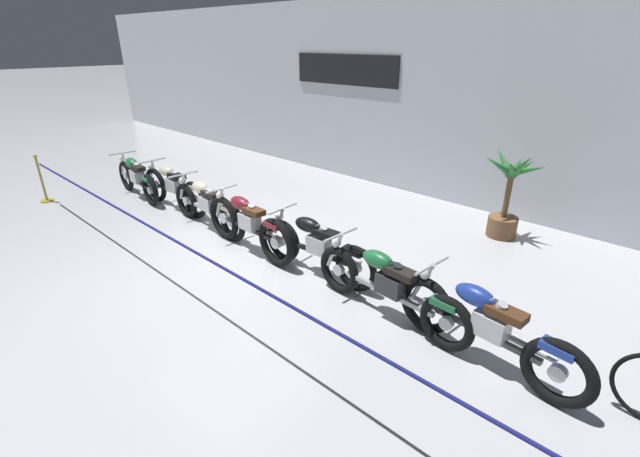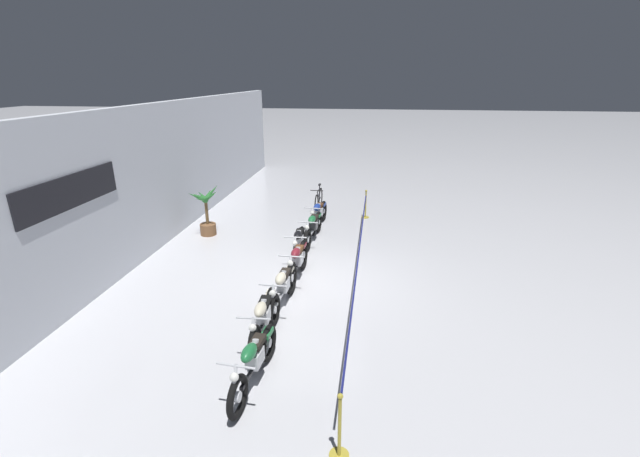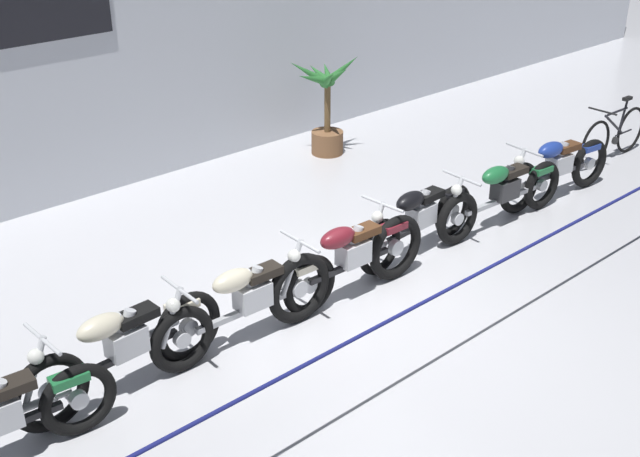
% 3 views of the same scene
% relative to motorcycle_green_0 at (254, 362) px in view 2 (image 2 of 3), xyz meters
% --- Properties ---
extents(ground_plane, '(120.00, 120.00, 0.00)m').
position_rel_motorcycle_green_0_xyz_m(ground_plane, '(4.05, -0.48, -0.46)').
color(ground_plane, silver).
extents(back_wall, '(28.00, 0.29, 4.20)m').
position_rel_motorcycle_green_0_xyz_m(back_wall, '(4.04, 4.65, 1.64)').
color(back_wall, silver).
rests_on(back_wall, ground).
extents(motorcycle_green_0, '(2.11, 0.62, 0.92)m').
position_rel_motorcycle_green_0_xyz_m(motorcycle_green_0, '(0.00, 0.00, 0.00)').
color(motorcycle_green_0, black).
rests_on(motorcycle_green_0, ground).
extents(motorcycle_cream_1, '(2.21, 0.62, 0.95)m').
position_rel_motorcycle_green_0_xyz_m(motorcycle_cream_1, '(1.28, 0.18, 0.02)').
color(motorcycle_cream_1, black).
rests_on(motorcycle_cream_1, ground).
extents(motorcycle_cream_2, '(2.28, 0.62, 0.93)m').
position_rel_motorcycle_green_0_xyz_m(motorcycle_cream_2, '(2.66, 0.09, 0.00)').
color(motorcycle_cream_2, black).
rests_on(motorcycle_cream_2, ground).
extents(motorcycle_maroon_3, '(2.23, 0.62, 0.98)m').
position_rel_motorcycle_green_0_xyz_m(motorcycle_maroon_3, '(3.99, 0.00, 0.03)').
color(motorcycle_maroon_3, black).
rests_on(motorcycle_maroon_3, ground).
extents(motorcycle_black_4, '(2.13, 0.62, 0.93)m').
position_rel_motorcycle_green_0_xyz_m(motorcycle_black_4, '(5.36, 0.22, 0.01)').
color(motorcycle_black_4, black).
rests_on(motorcycle_black_4, ground).
extents(motorcycle_green_5, '(2.39, 0.62, 0.92)m').
position_rel_motorcycle_green_0_xyz_m(motorcycle_green_5, '(6.77, 0.02, -0.00)').
color(motorcycle_green_5, black).
rests_on(motorcycle_green_5, ground).
extents(motorcycle_blue_6, '(2.25, 0.62, 0.94)m').
position_rel_motorcycle_green_0_xyz_m(motorcycle_blue_6, '(8.03, 0.03, 0.01)').
color(motorcycle_blue_6, black).
rests_on(motorcycle_blue_6, ground).
extents(bicycle, '(1.78, 0.48, 0.98)m').
position_rel_motorcycle_green_0_xyz_m(bicycle, '(10.06, 0.29, -0.06)').
color(bicycle, black).
rests_on(bicycle, ground).
extents(potted_palm_left_of_row, '(1.09, 0.91, 1.67)m').
position_rel_motorcycle_green_0_xyz_m(potted_palm_left_of_row, '(6.86, 3.52, 0.33)').
color(potted_palm_left_of_row, brown).
rests_on(potted_palm_left_of_row, ground).
extents(stanchion_far_left, '(10.53, 0.28, 1.05)m').
position_rel_motorcycle_green_0_xyz_m(stanchion_far_left, '(2.63, -1.54, 0.28)').
color(stanchion_far_left, gold).
rests_on(stanchion_far_left, ground).
extents(stanchion_mid_left, '(0.28, 0.28, 1.05)m').
position_rel_motorcycle_green_0_xyz_m(stanchion_mid_left, '(9.36, -1.54, -0.10)').
color(stanchion_mid_left, gold).
rests_on(stanchion_mid_left, ground).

